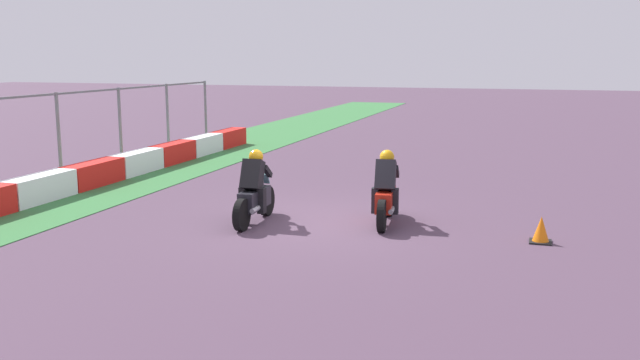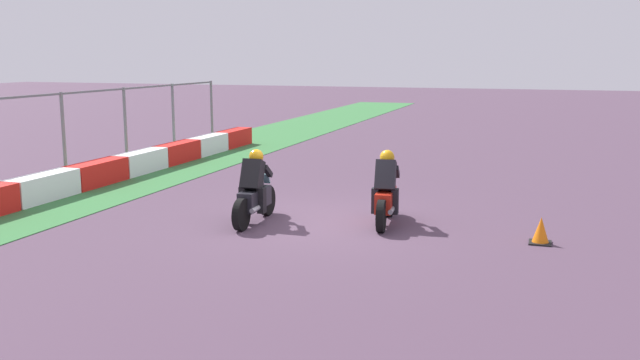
% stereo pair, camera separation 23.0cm
% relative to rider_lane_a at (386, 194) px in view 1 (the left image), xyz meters
% --- Properties ---
extents(ground_plane, '(120.00, 120.00, 0.00)m').
position_rel_rider_lane_a_xyz_m(ground_plane, '(-0.38, 1.34, -0.62)').
color(ground_plane, '#4F3A4C').
extents(grass_verge, '(72.00, 3.97, 0.02)m').
position_rel_rider_lane_a_xyz_m(grass_verge, '(-0.38, 8.22, -0.62)').
color(grass_verge, '#37773D').
rests_on(grass_verge, ground_plane).
extents(track_barrier, '(22.83, 0.60, 0.64)m').
position_rel_rider_lane_a_xyz_m(track_barrier, '(-0.38, 8.21, -0.30)').
color(track_barrier, red).
rests_on(track_barrier, ground_plane).
extents(rider_lane_a, '(2.04, 0.57, 1.51)m').
position_rel_rider_lane_a_xyz_m(rider_lane_a, '(0.00, 0.00, 0.00)').
color(rider_lane_a, black).
rests_on(rider_lane_a, ground_plane).
extents(rider_lane_b, '(2.04, 0.54, 1.51)m').
position_rel_rider_lane_a_xyz_m(rider_lane_b, '(-0.75, 2.58, 0.00)').
color(rider_lane_b, black).
rests_on(rider_lane_b, ground_plane).
extents(traffic_cone, '(0.40, 0.40, 0.50)m').
position_rel_rider_lane_a_xyz_m(traffic_cone, '(-0.58, -3.04, -0.40)').
color(traffic_cone, black).
rests_on(traffic_cone, ground_plane).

